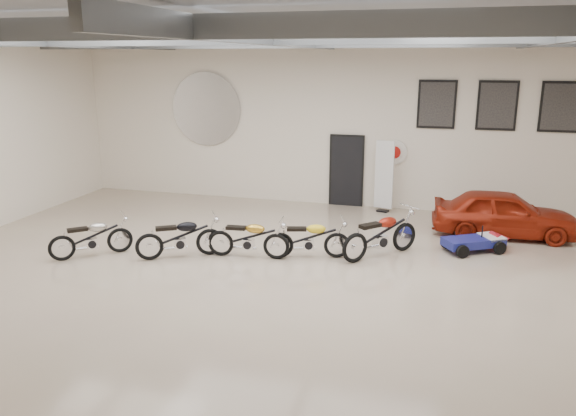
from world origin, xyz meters
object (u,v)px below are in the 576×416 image
(banner_stand, at_px, (384,178))
(motorcycle_silver, at_px, (91,237))
(motorcycle_gold, at_px, (248,237))
(motorcycle_yellow, at_px, (309,238))
(motorcycle_black, at_px, (180,236))
(go_kart, at_px, (479,238))
(motorcycle_red, at_px, (381,234))
(vintage_car, at_px, (504,213))

(banner_stand, xyz_separation_m, motorcycle_silver, (-5.92, -5.63, -0.54))
(motorcycle_gold, bearing_deg, motorcycle_yellow, 9.59)
(motorcycle_silver, height_order, motorcycle_black, motorcycle_black)
(banner_stand, bearing_deg, motorcycle_gold, -103.51)
(motorcycle_black, distance_m, go_kart, 6.89)
(motorcycle_gold, bearing_deg, motorcycle_silver, -171.05)
(motorcycle_red, bearing_deg, motorcycle_black, 148.47)
(motorcycle_gold, bearing_deg, motorcycle_black, -170.03)
(motorcycle_silver, xyz_separation_m, motorcycle_gold, (3.44, 0.89, 0.01))
(motorcycle_red, bearing_deg, go_kart, -23.23)
(motorcycle_black, bearing_deg, motorcycle_silver, 162.86)
(vintage_car, bearing_deg, banner_stand, 61.78)
(motorcycle_red, bearing_deg, motorcycle_silver, 147.64)
(motorcycle_silver, bearing_deg, motorcycle_black, -28.69)
(banner_stand, distance_m, motorcycle_black, 6.52)
(motorcycle_black, height_order, go_kart, motorcycle_black)
(motorcycle_silver, height_order, motorcycle_red, motorcycle_red)
(motorcycle_yellow, bearing_deg, banner_stand, 60.19)
(motorcycle_yellow, bearing_deg, go_kart, 7.27)
(motorcycle_red, relative_size, go_kart, 1.23)
(motorcycle_black, relative_size, motorcycle_yellow, 1.05)
(motorcycle_silver, xyz_separation_m, vintage_car, (9.08, 4.13, 0.12))
(motorcycle_black, bearing_deg, vintage_car, -3.77)
(banner_stand, xyz_separation_m, vintage_car, (3.16, -1.50, -0.42))
(motorcycle_silver, distance_m, motorcycle_red, 6.53)
(motorcycle_gold, relative_size, motorcycle_red, 0.88)
(banner_stand, relative_size, motorcycle_silver, 1.12)
(motorcycle_red, bearing_deg, motorcycle_yellow, 150.34)
(banner_stand, distance_m, motorcycle_yellow, 4.57)
(motorcycle_silver, distance_m, vintage_car, 9.98)
(banner_stand, relative_size, motorcycle_gold, 1.10)
(motorcycle_black, height_order, motorcycle_gold, motorcycle_black)
(motorcycle_black, relative_size, motorcycle_red, 0.91)
(motorcycle_yellow, xyz_separation_m, vintage_car, (4.34, 2.88, 0.12))
(motorcycle_silver, bearing_deg, motorcycle_red, -26.84)
(go_kart, bearing_deg, banner_stand, 100.87)
(go_kart, relative_size, vintage_car, 0.49)
(motorcycle_black, height_order, motorcycle_yellow, motorcycle_black)
(go_kart, bearing_deg, motorcycle_silver, 167.47)
(motorcycle_silver, xyz_separation_m, motorcycle_red, (6.29, 1.75, 0.08))
(motorcycle_yellow, bearing_deg, motorcycle_red, 3.44)
(go_kart, height_order, vintage_car, vintage_car)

